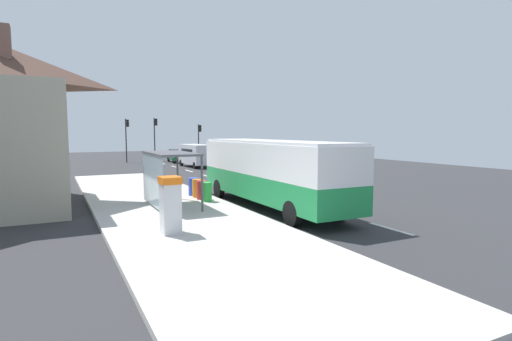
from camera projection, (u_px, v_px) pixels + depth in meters
ground_plane at (205, 177)px, 32.74m from camera, size 56.00×92.00×0.04m
sidewalk_platform at (162, 206)px, 19.20m from camera, size 6.20×30.00×0.18m
lane_stripe_seg_0 at (391, 229)px, 15.08m from camera, size 0.16×2.20×0.01m
lane_stripe_seg_1 at (314, 207)px, 19.52m from camera, size 0.16×2.20×0.01m
lane_stripe_seg_2 at (265, 193)px, 23.97m from camera, size 0.16×2.20×0.01m
lane_stripe_seg_3 at (232, 183)px, 28.41m from camera, size 0.16×2.20×0.01m
lane_stripe_seg_4 at (207, 176)px, 32.85m from camera, size 0.16×2.20×0.01m
lane_stripe_seg_5 at (189, 171)px, 37.30m from camera, size 0.16×2.20×0.01m
lane_stripe_seg_6 at (174, 167)px, 41.74m from camera, size 0.16×2.20×0.01m
lane_stripe_seg_7 at (163, 163)px, 46.18m from camera, size 0.16×2.20×0.01m
bus at (271, 169)px, 19.13m from camera, size 2.54×11.01×3.21m
white_van at (196, 154)px, 41.36m from camera, size 2.25×5.29×2.30m
sedan_near at (178, 156)px, 47.82m from camera, size 2.05×4.50×1.52m
ticket_machine at (170, 204)px, 13.65m from camera, size 0.66×0.76×1.94m
recycling_bin_green at (206, 192)px, 19.99m from camera, size 0.52×0.52×0.95m
recycling_bin_red at (202, 190)px, 20.61m from camera, size 0.52×0.52×0.95m
recycling_bin_orange at (197, 188)px, 21.23m from camera, size 0.52×0.52×0.95m
recycling_bin_blue at (193, 187)px, 21.85m from camera, size 0.52×0.52×0.95m
traffic_light_near_side at (199, 136)px, 50.35m from camera, size 0.49×0.28×4.52m
traffic_light_far_side at (127, 134)px, 47.17m from camera, size 0.49×0.28×5.10m
traffic_light_median at (155, 133)px, 49.44m from camera, size 0.49×0.28×5.28m
bus_shelter at (164, 165)px, 18.42m from camera, size 1.80×4.00×2.50m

